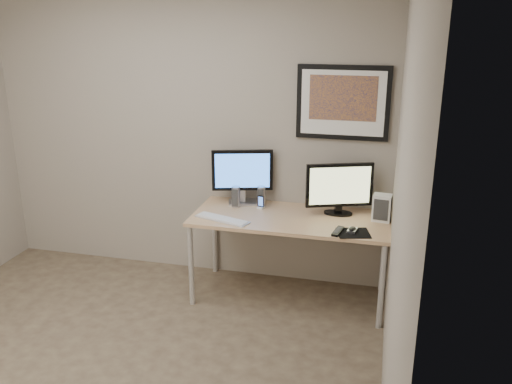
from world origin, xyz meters
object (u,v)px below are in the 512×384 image
Objects in this scene: monitor_large at (242,174)px; phone_dock at (261,202)px; framed_art at (343,103)px; keyboard at (222,219)px; speaker_left at (236,197)px; monitor_tv at (339,188)px; speaker_right at (261,196)px; fan_unit at (382,208)px; desk at (290,224)px.

phone_dock is (0.19, -0.09, -0.21)m from monitor_large.
framed_art is 1.62× the size of keyboard.
speaker_left is 0.34m from keyboard.
monitor_tv is 3.06× the size of speaker_right.
speaker_right is (0.17, -0.02, -0.18)m from monitor_large.
speaker_right is at bearing -179.31° from fan_unit.
framed_art is at bearing 6.87° from speaker_right.
desk is at bearing -39.20° from speaker_right.
speaker_left is at bearing -174.49° from fan_unit.
speaker_left is 1.57× the size of phone_dock.
phone_dock is 0.52× the size of fan_unit.
keyboard is 1.28m from fan_unit.
framed_art is 4.16× the size of speaker_left.
fan_unit is (1.00, -0.05, 0.05)m from phone_dock.
keyboard is (-0.24, -0.34, -0.05)m from phone_dock.
speaker_left is at bearing 104.17° from keyboard.
fan_unit is at bearing -33.87° from framed_art.
framed_art is 1.35m from keyboard.
speaker_right reaches higher than desk.
framed_art reaches higher than monitor_tv.
monitor_large reaches higher than monitor_tv.
speaker_right is at bearing 116.33° from phone_dock.
speaker_right is at bearing 21.17° from speaker_left.
speaker_left is at bearing -161.19° from phone_dock.
monitor_tv reaches higher than speaker_right.
framed_art reaches higher than monitor_large.
monitor_large is at bearing 101.13° from keyboard.
phone_dock is at bearing 160.45° from monitor_tv.
monitor_large is 2.96× the size of speaker_right.
desk is 7.31× the size of fan_unit.
desk is at bearing -14.16° from speaker_left.
speaker_left is at bearing -163.20° from speaker_right.
monitor_large is at bearing -172.73° from framed_art.
framed_art is (0.35, 0.33, 0.96)m from desk.
monitor_large is at bearing 154.00° from desk.
fan_unit is (0.37, -0.25, -0.78)m from framed_art.
monitor_tv is at bearing -21.54° from monitor_large.
monitor_tv is 2.42× the size of fan_unit.
speaker_right is 0.07m from phone_dock.
speaker_left is at bearing 165.80° from desk.
phone_dock is (0.22, 0.01, -0.03)m from speaker_left.
framed_art reaches higher than phone_dock.
monitor_tv is 0.67m from phone_dock.
monitor_tv is 0.88m from speaker_left.
speaker_right is at bearing -23.66° from monitor_large.
monitor_tv is at bearing 39.59° from keyboard.
speaker_right is at bearing -168.80° from framed_art.
desk is 0.74m from fan_unit.
phone_dock reaches higher than desk.
monitor_large reaches higher than keyboard.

